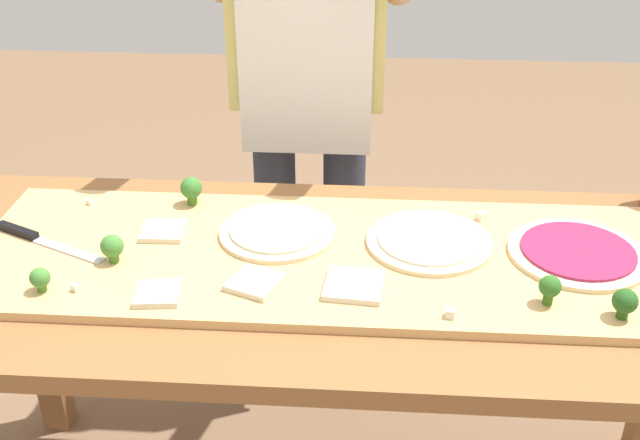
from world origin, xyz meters
TOP-DOWN VIEW (x-y plane):
  - prep_table at (0.00, 0.00)m, footprint 1.79×0.74m
  - cutting_board at (-0.05, 0.02)m, footprint 1.43×0.49m
  - chefs_knife at (-0.65, 0.03)m, footprint 0.27×0.14m
  - pizza_whole_cheese_artichoke at (-0.14, 0.09)m, footprint 0.25×0.25m
  - pizza_whole_beet_magenta at (0.48, 0.04)m, footprint 0.28×0.28m
  - pizza_whole_white_garlic at (0.18, 0.07)m, footprint 0.26×0.26m
  - pizza_slice_near_right at (-0.34, -0.16)m, footprint 0.09×0.09m
  - pizza_slice_near_left at (-0.39, 0.08)m, footprint 0.09×0.09m
  - pizza_slice_far_left at (-0.16, -0.11)m, footprint 0.12×0.12m
  - pizza_slice_far_right at (0.03, -0.11)m, footprint 0.12×0.12m
  - broccoli_floret_center_right at (-0.46, -0.04)m, footprint 0.05×0.05m
  - broccoli_floret_back_left at (-0.56, -0.15)m, footprint 0.04×0.04m
  - broccoli_floret_front_right at (-0.35, 0.21)m, footprint 0.05×0.05m
  - broccoli_floret_back_right at (0.51, -0.17)m, footprint 0.05×0.05m
  - broccoli_floret_front_mid at (0.38, -0.13)m, footprint 0.04×0.04m
  - cheese_crumble_a at (0.30, 0.18)m, footprint 0.02×0.02m
  - cheese_crumble_b at (-0.50, -0.15)m, footprint 0.02×0.02m
  - cheese_crumble_c at (0.20, -0.19)m, footprint 0.02×0.02m
  - cheese_crumble_d at (-0.59, 0.20)m, footprint 0.02×0.02m
  - cook_center at (-0.12, 0.63)m, footprint 0.54×0.39m

SIDE VIEW (x-z plane):
  - prep_table at x=0.00m, z-range 0.29..1.06m
  - cutting_board at x=-0.05m, z-range 0.78..0.80m
  - chefs_knife at x=-0.65m, z-range 0.79..0.81m
  - pizza_slice_near_right at x=-0.34m, z-range 0.80..0.81m
  - pizza_slice_near_left at x=-0.39m, z-range 0.80..0.81m
  - pizza_slice_far_left at x=-0.16m, z-range 0.80..0.81m
  - pizza_slice_far_right at x=0.03m, z-range 0.80..0.81m
  - cheese_crumble_d at x=-0.59m, z-range 0.80..0.81m
  - cheese_crumble_b at x=-0.50m, z-range 0.80..0.81m
  - pizza_whole_cheese_artichoke at x=-0.14m, z-range 0.80..0.81m
  - pizza_whole_white_garlic at x=0.18m, z-range 0.80..0.81m
  - pizza_whole_beet_magenta at x=0.48m, z-range 0.80..0.81m
  - cheese_crumble_c at x=0.20m, z-range 0.80..0.81m
  - cheese_crumble_a at x=0.30m, z-range 0.80..0.81m
  - broccoli_floret_back_left at x=-0.56m, z-range 0.80..0.85m
  - broccoli_floret_back_right at x=0.51m, z-range 0.80..0.86m
  - broccoli_floret_center_right at x=-0.46m, z-range 0.80..0.86m
  - broccoli_floret_front_mid at x=0.38m, z-range 0.80..0.86m
  - broccoli_floret_front_right at x=-0.35m, z-range 0.80..0.87m
  - cook_center at x=-0.12m, z-range 0.16..1.83m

